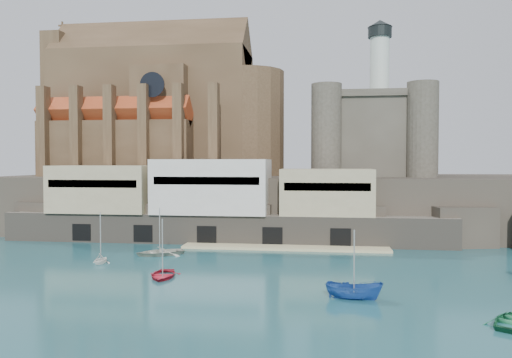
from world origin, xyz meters
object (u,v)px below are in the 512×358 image
Objects in this scene: boat_0 at (163,277)px; boat_2 at (354,299)px; church at (162,114)px; castle_keep at (370,131)px.

boat_0 is 21.10m from boat_2.
church is 1.60× the size of castle_keep.
castle_keep is at bearing -0.42° from boat_2.
church reaches higher than castle_keep.
boat_0 reaches higher than boat_2.
church reaches higher than boat_0.
boat_2 is at bearing -23.30° from boat_0.
boat_0 is at bearing -121.46° from castle_keep.
castle_keep is 52.42m from boat_2.
castle_keep is at bearing 52.05° from boat_0.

